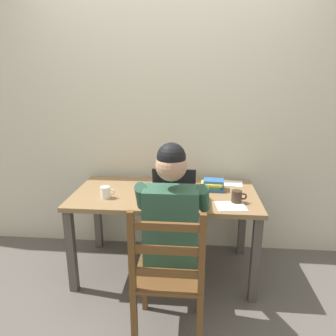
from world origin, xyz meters
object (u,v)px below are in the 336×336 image
computer_mouse (204,203)px  landscape_photo_print (142,190)px  wooden_chair (169,276)px  coffee_mug_white (106,192)px  seated_person (172,222)px  laptop (173,194)px  desk (165,203)px  book_stack_main (212,185)px  coffee_mug_dark (237,197)px

computer_mouse → landscape_photo_print: computer_mouse is taller
wooden_chair → coffee_mug_white: wooden_chair is taller
seated_person → wooden_chair: size_ratio=1.33×
seated_person → coffee_mug_white: 0.61m
laptop → computer_mouse: size_ratio=3.30×
desk → book_stack_main: bearing=14.4°
desk → coffee_mug_white: (-0.44, -0.16, 0.13)m
coffee_mug_dark → book_stack_main: coffee_mug_dark is taller
seated_person → computer_mouse: size_ratio=12.31×
laptop → desk: bearing=113.7°
desk → landscape_photo_print: 0.22m
laptop → coffee_mug_white: bearing=177.9°
desk → landscape_photo_print: landscape_photo_print is taller
coffee_mug_white → laptop: bearing=-2.1°
computer_mouse → landscape_photo_print: (-0.50, 0.27, -0.02)m
coffee_mug_white → landscape_photo_print: coffee_mug_white is taller
wooden_chair → laptop: laptop is taller
desk → coffee_mug_white: size_ratio=13.15×
coffee_mug_dark → landscape_photo_print: coffee_mug_dark is taller
computer_mouse → seated_person: bearing=-133.8°
desk → computer_mouse: (0.31, -0.23, 0.11)m
book_stack_main → desk: bearing=-165.6°
desk → coffee_mug_dark: size_ratio=12.97×
book_stack_main → landscape_photo_print: size_ratio=1.58×
wooden_chair → laptop: 0.64m
wooden_chair → coffee_mug_white: size_ratio=8.34×
coffee_mug_dark → coffee_mug_white: bearing=179.5°
coffee_mug_dark → wooden_chair: bearing=-128.7°
seated_person → computer_mouse: seated_person is taller
desk → book_stack_main: 0.41m
computer_mouse → coffee_mug_dark: bearing=15.0°
seated_person → book_stack_main: (0.29, 0.55, 0.07)m
coffee_mug_white → wooden_chair: bearing=-47.3°
landscape_photo_print → coffee_mug_white: bearing=-155.7°
wooden_chair → computer_mouse: bearing=66.9°
book_stack_main → laptop: bearing=-137.8°
laptop → landscape_photo_print: size_ratio=2.54×
computer_mouse → landscape_photo_print: 0.57m
laptop → book_stack_main: 0.41m
laptop → coffee_mug_dark: 0.47m
coffee_mug_dark → seated_person: bearing=-147.6°
seated_person → wooden_chair: seated_person is taller
computer_mouse → book_stack_main: book_stack_main is taller
seated_person → landscape_photo_print: (-0.28, 0.50, 0.04)m
wooden_chair → desk: bearing=97.1°
desk → coffee_mug_white: 0.49m
coffee_mug_dark → landscape_photo_print: 0.77m
laptop → coffee_mug_dark: (0.47, 0.01, -0.01)m
computer_mouse → book_stack_main: bearing=77.7°
desk → seated_person: bearing=-78.6°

